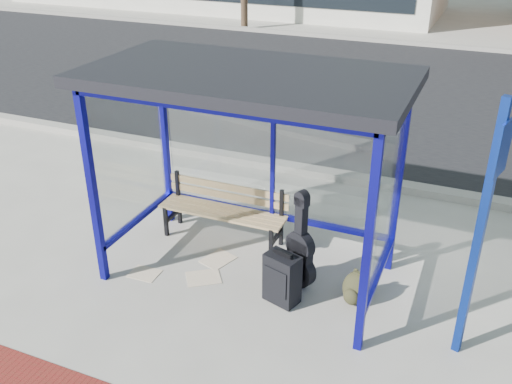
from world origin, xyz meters
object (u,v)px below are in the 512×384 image
at_px(bench, 224,208).
at_px(guitar_bag, 300,254).
at_px(backpack, 356,289).
at_px(suitcase, 282,279).

relative_size(bench, guitar_bag, 1.46).
xyz_separation_m(guitar_bag, backpack, (0.67, -0.07, -0.24)).
relative_size(bench, backpack, 4.39).
distance_m(guitar_bag, suitcase, 0.38).
bearing_deg(suitcase, bench, 157.31).
relative_size(suitcase, backpack, 1.71).
bearing_deg(bench, suitcase, -40.43).
bearing_deg(bench, backpack, -20.09).
xyz_separation_m(bench, guitar_bag, (1.23, -0.60, -0.03)).
height_order(bench, suitcase, bench).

